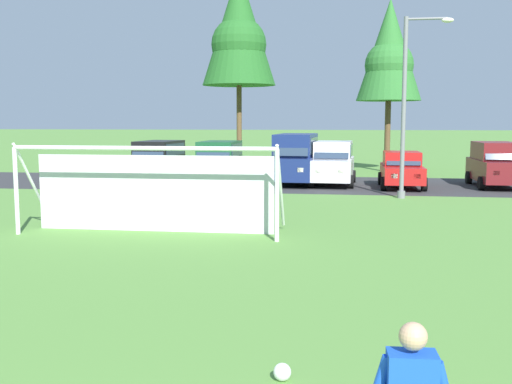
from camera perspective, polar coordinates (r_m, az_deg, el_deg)
ground_plane at (r=17.71m, az=0.96°, el=-3.54°), size 400.00×400.00×0.00m
parking_lot_strip at (r=30.45m, az=4.21°, el=0.78°), size 52.00×8.40×0.01m
soccer_ball at (r=7.68m, az=2.52°, el=-16.70°), size 0.22×0.22×0.22m
soccer_goal at (r=17.25m, az=-9.89°, el=0.42°), size 7.44×2.01×2.57m
parked_car_slot_far_left at (r=31.02m, az=-9.24°, el=2.88°), size 2.36×4.71×2.16m
parked_car_slot_left at (r=30.11m, az=-3.50°, el=2.84°), size 2.16×4.61×2.16m
parked_car_slot_center_left at (r=30.23m, az=3.79°, el=3.28°), size 2.35×4.88×2.52m
parked_car_slot_center at (r=30.06m, az=7.34°, el=2.79°), size 2.29×4.68×2.16m
parked_car_slot_center_right at (r=29.33m, az=13.66°, el=2.09°), size 2.05×4.20×1.72m
parked_car_slot_right at (r=31.07m, az=21.81°, el=2.49°), size 2.17×4.62×2.16m
tree_left_edge at (r=42.59m, az=-1.63°, el=15.02°), size 5.06×5.06×13.50m
tree_mid_left at (r=38.75m, az=12.55°, el=12.71°), size 3.98×3.98×10.61m
street_lamp at (r=25.32m, az=14.26°, el=7.96°), size 2.00×0.32×7.30m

